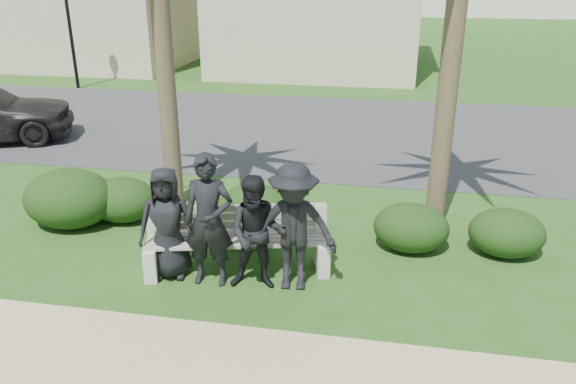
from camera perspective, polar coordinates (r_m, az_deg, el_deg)
name	(u,v)px	position (r m, az deg, el deg)	size (l,w,h in m)	color
ground	(221,280)	(7.99, -6.85, -8.87)	(160.00, 160.00, 0.00)	#254914
footpath	(173,363)	(6.60, -11.58, -16.65)	(30.00, 1.60, 0.01)	tan
asphalt_street	(307,129)	(15.25, 1.95, 6.39)	(160.00, 8.00, 0.01)	#2D2D30
street_lamp	(66,2)	(21.67, -21.59, 17.47)	(0.36, 0.36, 4.29)	black
park_bench	(238,245)	(8.02, -5.05, -5.36)	(2.71, 1.19, 0.90)	gray
man_a	(167,223)	(7.88, -12.17, -3.12)	(0.78, 0.51, 1.60)	black
man_b	(209,221)	(7.55, -8.06, -2.91)	(0.68, 0.44, 1.86)	black
man_c	(257,234)	(7.43, -3.17, -4.24)	(0.78, 0.60, 1.60)	black
man_d	(293,228)	(7.38, 0.56, -3.66)	(1.14, 0.66, 1.77)	black
hedge_a	(69,197)	(10.07, -21.37, -0.45)	(1.53, 1.26, 1.00)	black
hedge_b	(122,198)	(10.02, -16.49, -0.63)	(1.18, 0.98, 0.77)	black
hedge_c	(244,220)	(8.90, -4.54, -2.87)	(1.07, 0.89, 0.70)	black
hedge_d	(255,209)	(9.10, -3.34, -1.75)	(1.30, 1.07, 0.85)	black
hedge_e	(411,226)	(8.82, 12.42, -3.40)	(1.15, 0.95, 0.75)	black
hedge_f	(507,231)	(9.08, 21.35, -3.76)	(1.13, 0.93, 0.73)	black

